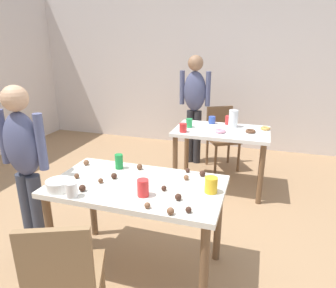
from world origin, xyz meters
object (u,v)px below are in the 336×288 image
at_px(chair_far_table, 221,134).
at_px(mixing_bowl, 59,185).
at_px(dining_table_far, 221,139).
at_px(soda_can, 119,161).
at_px(person_girl_near, 25,160).
at_px(person_adult_far, 195,100).
at_px(dining_table_near, 137,196).
at_px(chair_near_table, 64,276).
at_px(pitcher_far, 233,119).

height_order(chair_far_table, mixing_bowl, chair_far_table).
bearing_deg(chair_far_table, mixing_bowl, -107.15).
bearing_deg(dining_table_far, mixing_bowl, -114.97).
height_order(mixing_bowl, soda_can, soda_can).
height_order(chair_far_table, person_girl_near, person_girl_near).
relative_size(dining_table_far, soda_can, 9.06).
relative_size(person_adult_far, mixing_bowl, 8.77).
bearing_deg(mixing_bowl, dining_table_far, 65.03).
distance_m(dining_table_near, chair_near_table, 0.75).
bearing_deg(mixing_bowl, person_adult_far, 81.68).
bearing_deg(person_girl_near, dining_table_near, 4.74).
relative_size(dining_table_far, person_girl_near, 0.76).
xyz_separation_m(dining_table_near, dining_table_far, (0.40, 1.65, -0.01)).
xyz_separation_m(person_girl_near, mixing_bowl, (0.43, -0.17, -0.08)).
bearing_deg(person_adult_far, person_girl_near, -108.47).
height_order(dining_table_near, soda_can, soda_can).
bearing_deg(soda_can, dining_table_far, 65.60).
xyz_separation_m(dining_table_near, mixing_bowl, (-0.49, -0.25, 0.14)).
relative_size(dining_table_far, person_adult_far, 0.70).
relative_size(mixing_bowl, soda_can, 1.47).
distance_m(dining_table_near, soda_can, 0.37).
distance_m(dining_table_far, chair_far_table, 0.70).
bearing_deg(person_girl_near, mixing_bowl, -21.62).
height_order(dining_table_far, pitcher_far, pitcher_far).
height_order(chair_near_table, chair_far_table, same).
distance_m(person_adult_far, soda_can, 2.15).
height_order(chair_far_table, soda_can, soda_can).
relative_size(person_girl_near, person_adult_far, 0.92).
bearing_deg(soda_can, dining_table_near, -42.10).
xyz_separation_m(chair_far_table, mixing_bowl, (-0.80, -2.58, 0.29)).
xyz_separation_m(person_girl_near, pitcher_far, (1.43, 1.89, -0.01)).
bearing_deg(pitcher_far, chair_far_table, 110.76).
xyz_separation_m(person_adult_far, soda_can, (-0.15, -2.14, -0.13)).
height_order(person_girl_near, soda_can, person_girl_near).
xyz_separation_m(chair_far_table, person_girl_near, (-1.23, -2.41, 0.37)).
bearing_deg(pitcher_far, chair_near_table, -104.41).
xyz_separation_m(chair_near_table, chair_far_table, (0.45, 3.06, 0.00)).
relative_size(chair_far_table, soda_can, 7.13).
distance_m(dining_table_far, person_adult_far, 0.93).
relative_size(person_girl_near, pitcher_far, 6.93).
distance_m(person_girl_near, person_adult_far, 2.58).
relative_size(dining_table_far, chair_far_table, 1.27).
relative_size(dining_table_near, pitcher_far, 6.12).
bearing_deg(dining_table_far, person_adult_far, 124.64).
xyz_separation_m(person_adult_far, pitcher_far, (0.61, -0.56, -0.09)).
bearing_deg(chair_far_table, person_adult_far, 174.92).
distance_m(dining_table_near, pitcher_far, 1.89).
bearing_deg(pitcher_far, person_girl_near, -127.12).
bearing_deg(person_girl_near, dining_table_far, 52.62).
bearing_deg(chair_near_table, chair_far_table, 81.56).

